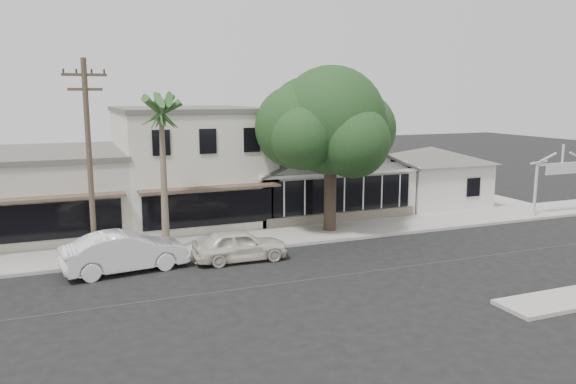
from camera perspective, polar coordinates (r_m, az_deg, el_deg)
name	(u,v)px	position (r m, az deg, el deg)	size (l,w,h in m)	color
ground	(331,277)	(23.68, 4.41, -8.58)	(140.00, 140.00, 0.00)	black
sidewalk_north	(116,253)	(27.91, -17.08, -5.97)	(90.00, 3.50, 0.15)	#9E9991
corner_shop	(315,171)	(36.21, 2.76, 2.13)	(10.40, 8.60, 5.10)	silver
side_cottage	(429,183)	(39.69, 14.16, 0.89)	(6.00, 6.00, 3.00)	silver
arch_sign	(562,166)	(38.40, 26.06, 2.39)	(4.12, 0.12, 3.95)	white
row_building_near	(188,165)	(34.58, -10.10, 2.68)	(8.00, 10.00, 6.50)	silver
row_building_midnear	(27,194)	(34.06, -25.00, -0.16)	(10.00, 10.00, 4.20)	beige
utility_pole	(89,159)	(25.45, -19.54, 3.22)	(1.80, 0.24, 9.00)	brown
car_0	(240,245)	(25.71, -4.92, -5.39)	(1.74, 4.32, 1.47)	silver
car_1	(125,252)	(25.09, -16.21, -5.84)	(1.82, 5.21, 1.72)	white
shade_tree	(328,124)	(30.36, 4.05, 6.94)	(8.14, 7.36, 9.03)	#3F3326
palm_east	(161,110)	(26.50, -12.77, 8.10)	(3.46, 3.46, 7.94)	#726651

